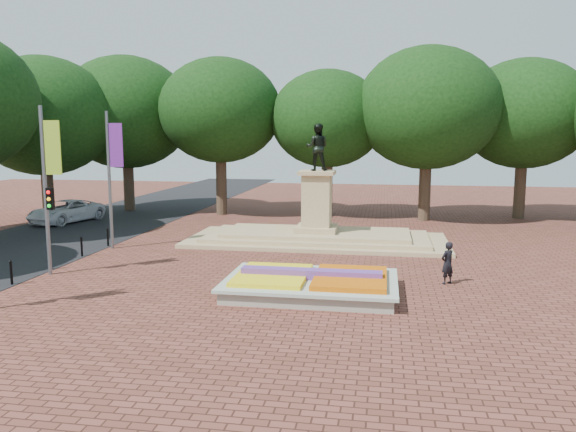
% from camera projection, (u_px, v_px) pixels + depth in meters
% --- Properties ---
extents(ground, '(90.00, 90.00, 0.00)m').
position_uv_depth(ground, '(293.00, 279.00, 22.88)').
color(ground, brown).
rests_on(ground, ground).
extents(asphalt_street, '(9.00, 90.00, 0.02)m').
position_uv_depth(asphalt_street, '(34.00, 243.00, 30.28)').
color(asphalt_street, black).
rests_on(asphalt_street, ground).
extents(flower_bed, '(6.30, 4.30, 0.91)m').
position_uv_depth(flower_bed, '(312.00, 283.00, 20.71)').
color(flower_bed, gray).
rests_on(flower_bed, ground).
extents(monument, '(14.00, 6.00, 6.40)m').
position_uv_depth(monument, '(317.00, 226.00, 30.56)').
color(monument, tan).
rests_on(monument, ground).
extents(tree_row_back, '(44.80, 8.80, 10.43)m').
position_uv_depth(tree_row_back, '(368.00, 122.00, 39.09)').
color(tree_row_back, '#32261B').
rests_on(tree_row_back, ground).
extents(banner_poles, '(0.88, 11.17, 7.00)m').
position_uv_depth(banner_poles, '(43.00, 183.00, 22.75)').
color(banner_poles, slate).
rests_on(banner_poles, ground).
extents(bollard_row, '(0.12, 13.12, 0.98)m').
position_uv_depth(bollard_row, '(32.00, 264.00, 23.15)').
color(bollard_row, black).
rests_on(bollard_row, ground).
extents(van, '(3.71, 5.78, 1.48)m').
position_uv_depth(van, '(66.00, 211.00, 37.49)').
color(van, silver).
rests_on(van, ground).
extents(pedestrian, '(0.72, 0.71, 1.68)m').
position_uv_depth(pedestrian, '(447.00, 263.00, 21.97)').
color(pedestrian, black).
rests_on(pedestrian, ground).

